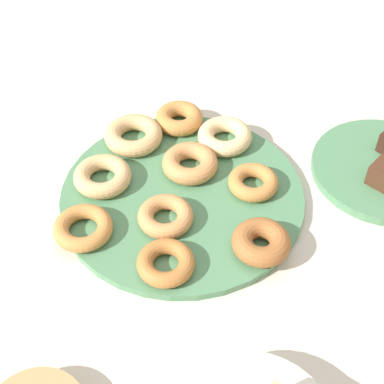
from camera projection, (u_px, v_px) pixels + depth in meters
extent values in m
plane|color=beige|center=(182.00, 199.00, 0.89)|extent=(2.40, 2.40, 0.00)
cylinder|color=#4C7F56|center=(182.00, 196.00, 0.88)|extent=(0.37, 0.37, 0.01)
torus|color=#C6844C|center=(165.00, 216.00, 0.83)|extent=(0.08, 0.08, 0.02)
torus|color=tan|center=(103.00, 176.00, 0.88)|extent=(0.12, 0.12, 0.03)
torus|color=#BC7A3D|center=(179.00, 118.00, 0.98)|extent=(0.11, 0.11, 0.03)
torus|color=#BC7A3D|center=(84.00, 229.00, 0.82)|extent=(0.12, 0.12, 0.02)
torus|color=#BC7A3D|center=(253.00, 182.00, 0.88)|extent=(0.11, 0.11, 0.02)
torus|color=#C6844C|center=(190.00, 163.00, 0.90)|extent=(0.12, 0.12, 0.03)
torus|color=#995B2D|center=(261.00, 242.00, 0.79)|extent=(0.11, 0.11, 0.03)
torus|color=tan|center=(133.00, 135.00, 0.95)|extent=(0.13, 0.13, 0.03)
torus|color=#AD6B33|center=(166.00, 263.00, 0.77)|extent=(0.09, 0.09, 0.02)
torus|color=#EABC84|center=(225.00, 136.00, 0.95)|extent=(0.09, 0.09, 0.03)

